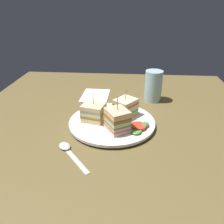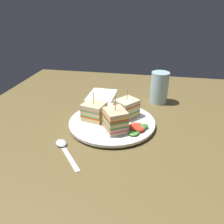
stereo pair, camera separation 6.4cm
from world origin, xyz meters
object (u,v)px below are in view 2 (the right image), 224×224
sandwich_wedge_0 (115,120)px  sandwich_wedge_2 (94,111)px  sandwich_wedge_1 (127,108)px  napkin (102,95)px  drinking_glass (159,90)px  spoon (63,146)px  plate (112,122)px

sandwich_wedge_0 → sandwich_wedge_2: bearing=22.4°
sandwich_wedge_0 → sandwich_wedge_1: (-9.11, 2.01, -0.39)cm
napkin → drinking_glass: drinking_glass is taller
sandwich_wedge_1 → napkin: 22.84cm
sandwich_wedge_0 → spoon: sandwich_wedge_0 is taller
drinking_glass → sandwich_wedge_2: bearing=-44.1°
sandwich_wedge_2 → spoon: 15.49cm
plate → sandwich_wedge_2: 6.41cm
plate → spoon: plate is taller
spoon → plate: bearing=-76.2°
sandwich_wedge_1 → sandwich_wedge_2: size_ratio=0.99×
plate → drinking_glass: (-20.19, 13.89, 4.03)cm
sandwich_wedge_1 → drinking_glass: size_ratio=0.79×
sandwich_wedge_0 → sandwich_wedge_1: size_ratio=1.18×
plate → sandwich_wedge_0: (5.20, 1.89, 3.75)cm
spoon → sandwich_wedge_0: bearing=-94.0°
plate → sandwich_wedge_1: size_ratio=2.91×
sandwich_wedge_0 → napkin: sandwich_wedge_0 is taller
drinking_glass → spoon: bearing=-35.4°
spoon → drinking_glass: drinking_glass is taller
plate → sandwich_wedge_0: bearing=20.0°
napkin → spoon: bearing=-2.9°
plate → napkin: size_ratio=1.91×
sandwich_wedge_2 → drinking_glass: drinking_glass is taller
plate → sandwich_wedge_2: size_ratio=2.88×
sandwich_wedge_0 → sandwich_wedge_1: sandwich_wedge_0 is taller
napkin → plate: bearing=20.6°
plate → sandwich_wedge_1: sandwich_wedge_1 is taller
napkin → sandwich_wedge_0: bearing=20.5°
sandwich_wedge_2 → spoon: (14.22, -4.87, -3.73)cm
sandwich_wedge_1 → napkin: size_ratio=0.66×
sandwich_wedge_0 → drinking_glass: 28.08cm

